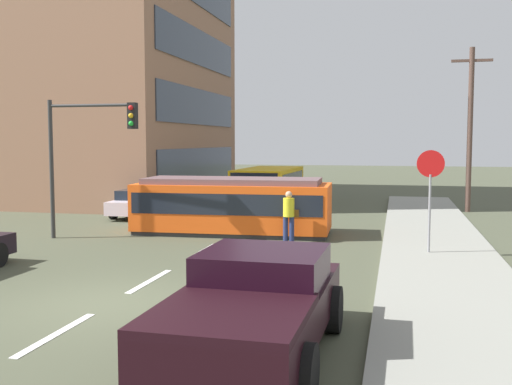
{
  "coord_description": "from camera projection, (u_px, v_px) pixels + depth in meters",
  "views": [
    {
      "loc": [
        5.58,
        -10.98,
        3.28
      ],
      "look_at": [
        1.24,
        7.61,
        1.64
      ],
      "focal_mm": 42.42,
      "sensor_mm": 36.0,
      "label": 1
    }
  ],
  "objects": [
    {
      "name": "streetcar_tram",
      "position": [
        233.0,
        205.0,
        21.4
      ],
      "size": [
        6.95,
        2.84,
        1.97
      ],
      "color": "#F55716",
      "rests_on": "ground"
    },
    {
      "name": "parked_sedan_mid",
      "position": [
        146.0,
        202.0,
        26.42
      ],
      "size": [
        2.14,
        4.6,
        1.19
      ],
      "color": "silver",
      "rests_on": "ground"
    },
    {
      "name": "lane_stripe_4",
      "position": [
        292.0,
        201.0,
        33.11
      ],
      "size": [
        0.16,
        2.4,
        0.01
      ],
      "primitive_type": "cube",
      "color": "silver",
      "rests_on": "ground"
    },
    {
      "name": "traffic_light_mast",
      "position": [
        86.0,
        141.0,
        19.84
      ],
      "size": [
        3.17,
        0.33,
        4.63
      ],
      "color": "#333333",
      "rests_on": "ground"
    },
    {
      "name": "sidewalk_curb_right",
      "position": [
        441.0,
        259.0,
        16.48
      ],
      "size": [
        3.2,
        36.0,
        0.14
      ],
      "primitive_type": "cube",
      "color": "gray",
      "rests_on": "ground"
    },
    {
      "name": "lane_stripe_1",
      "position": [
        150.0,
        281.0,
        14.14
      ],
      "size": [
        0.16,
        2.4,
        0.01
      ],
      "primitive_type": "cube",
      "color": "silver",
      "rests_on": "ground"
    },
    {
      "name": "lane_stripe_2",
      "position": [
        203.0,
        251.0,
        18.02
      ],
      "size": [
        0.16,
        2.4,
        0.01
      ],
      "primitive_type": "cube",
      "color": "silver",
      "rests_on": "ground"
    },
    {
      "name": "pickup_truck_parked",
      "position": [
        256.0,
        305.0,
        9.15
      ],
      "size": [
        2.34,
        5.03,
        1.55
      ],
      "color": "black",
      "rests_on": "ground"
    },
    {
      "name": "ground_plane",
      "position": [
        238.0,
        231.0,
        21.9
      ],
      "size": [
        120.0,
        120.0,
        0.0
      ],
      "primitive_type": "plane",
      "color": "#474B37"
    },
    {
      "name": "lane_stripe_3",
      "position": [
        269.0,
        213.0,
        27.29
      ],
      "size": [
        0.16,
        2.4,
        0.01
      ],
      "primitive_type": "cube",
      "color": "silver",
      "rests_on": "ground"
    },
    {
      "name": "stop_sign",
      "position": [
        430.0,
        180.0,
        16.89
      ],
      "size": [
        0.76,
        0.07,
        2.88
      ],
      "color": "gray",
      "rests_on": "sidewalk_curb_right"
    },
    {
      "name": "utility_pole_mid",
      "position": [
        470.0,
        126.0,
        27.63
      ],
      "size": [
        1.8,
        0.24,
        7.51
      ],
      "color": "brown",
      "rests_on": "ground"
    },
    {
      "name": "pedestrian_crossing",
      "position": [
        289.0,
        214.0,
        19.38
      ],
      "size": [
        0.5,
        0.36,
        1.67
      ],
      "color": "navy",
      "rests_on": "ground"
    },
    {
      "name": "corner_building",
      "position": [
        51.0,
        31.0,
        34.78
      ],
      "size": [
        18.03,
        14.74,
        19.2
      ],
      "color": "#976B50",
      "rests_on": "ground"
    },
    {
      "name": "city_bus",
      "position": [
        269.0,
        184.0,
        30.59
      ],
      "size": [
        2.66,
        5.98,
        1.89
      ],
      "color": "gold",
      "rests_on": "ground"
    },
    {
      "name": "lane_stripe_0",
      "position": [
        56.0,
        334.0,
        10.26
      ],
      "size": [
        0.16,
        2.4,
        0.01
      ],
      "primitive_type": "cube",
      "color": "silver",
      "rests_on": "ground"
    }
  ]
}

